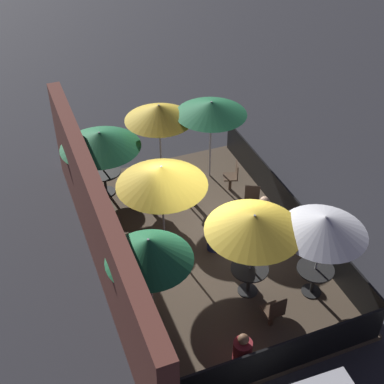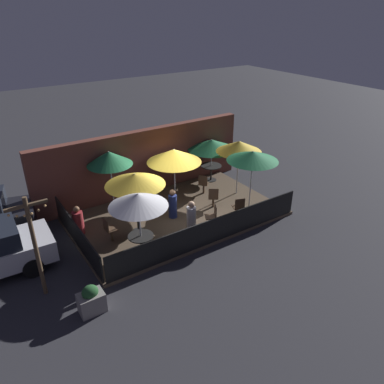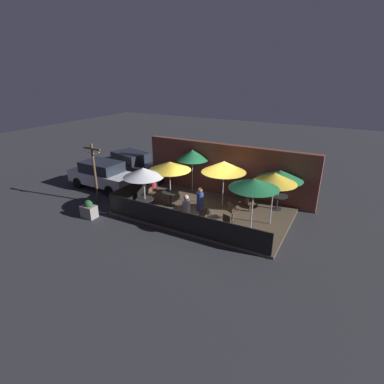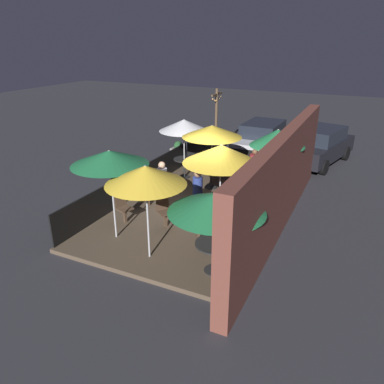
# 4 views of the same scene
# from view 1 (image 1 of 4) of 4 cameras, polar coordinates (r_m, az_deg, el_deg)

# --- Properties ---
(ground_plane) EXTENTS (60.00, 60.00, 0.00)m
(ground_plane) POSITION_cam_1_polar(r_m,az_deg,el_deg) (13.92, 1.52, -5.91)
(ground_plane) COLOR #2D2D33
(patio_deck) EXTENTS (8.09, 4.86, 0.12)m
(patio_deck) POSITION_cam_1_polar(r_m,az_deg,el_deg) (13.88, 1.53, -5.73)
(patio_deck) COLOR brown
(patio_deck) RESTS_ON ground_plane
(building_wall) EXTENTS (9.69, 0.36, 2.91)m
(building_wall) POSITION_cam_1_polar(r_m,az_deg,el_deg) (12.39, -9.83, -4.07)
(building_wall) COLOR brown
(building_wall) RESTS_ON ground_plane
(fence_front) EXTENTS (7.89, 0.05, 0.95)m
(fence_front) POSITION_cam_1_polar(r_m,az_deg,el_deg) (14.40, 10.37, -1.71)
(fence_front) COLOR black
(fence_front) RESTS_ON patio_deck
(fence_side_left) EXTENTS (0.05, 4.66, 0.95)m
(fence_side_left) POSITION_cam_1_polar(r_m,az_deg,el_deg) (11.18, 9.81, -16.93)
(fence_side_left) COLOR black
(fence_side_left) RESTS_ON patio_deck
(patio_umbrella_0) EXTENTS (2.11, 2.11, 2.33)m
(patio_umbrella_0) POSITION_cam_1_polar(r_m,az_deg,el_deg) (11.31, 6.64, -3.28)
(patio_umbrella_0) COLOR #B2B2B7
(patio_umbrella_0) RESTS_ON patio_deck
(patio_umbrella_1) EXTENTS (1.89, 1.89, 2.31)m
(patio_umbrella_1) POSITION_cam_1_polar(r_m,az_deg,el_deg) (11.58, 13.96, -3.40)
(patio_umbrella_1) COLOR #B2B2B7
(patio_umbrella_1) RESTS_ON patio_deck
(patio_umbrella_2) EXTENTS (2.22, 2.22, 2.02)m
(patio_umbrella_2) POSITION_cam_1_polar(r_m,az_deg,el_deg) (14.67, -9.81, 5.53)
(patio_umbrella_2) COLOR #B2B2B7
(patio_umbrella_2) RESTS_ON patio_deck
(patio_umbrella_3) EXTENTS (1.81, 1.81, 2.42)m
(patio_umbrella_3) POSITION_cam_1_polar(r_m,az_deg,el_deg) (10.64, -4.63, -6.13)
(patio_umbrella_3) COLOR #B2B2B7
(patio_umbrella_3) RESTS_ON patio_deck
(patio_umbrella_4) EXTENTS (2.22, 2.22, 2.35)m
(patio_umbrella_4) POSITION_cam_1_polar(r_m,az_deg,el_deg) (12.62, -3.27, 1.77)
(patio_umbrella_4) COLOR #B2B2B7
(patio_umbrella_4) RESTS_ON patio_deck
(patio_umbrella_5) EXTENTS (1.94, 1.94, 2.43)m
(patio_umbrella_5) POSITION_cam_1_polar(r_m,az_deg,el_deg) (14.93, -3.56, 8.47)
(patio_umbrella_5) COLOR #B2B2B7
(patio_umbrella_5) RESTS_ON patio_deck
(patio_umbrella_6) EXTENTS (2.01, 2.01, 2.50)m
(patio_umbrella_6) POSITION_cam_1_polar(r_m,az_deg,el_deg) (14.91, 2.06, 8.95)
(patio_umbrella_6) COLOR #B2B2B7
(patio_umbrella_6) RESTS_ON patio_deck
(dining_table_0) EXTENTS (0.87, 0.87, 0.76)m
(dining_table_0) POSITION_cam_1_polar(r_m,az_deg,el_deg) (12.35, 6.13, -8.57)
(dining_table_0) COLOR black
(dining_table_0) RESTS_ON patio_deck
(dining_table_1) EXTENTS (0.85, 0.85, 0.76)m
(dining_table_1) POSITION_cam_1_polar(r_m,az_deg,el_deg) (12.58, 12.95, -8.47)
(dining_table_1) COLOR black
(dining_table_1) RESTS_ON patio_deck
(dining_table_2) EXTENTS (0.97, 0.97, 0.75)m
(dining_table_2) POSITION_cam_1_polar(r_m,az_deg,el_deg) (15.33, -9.35, 1.80)
(dining_table_2) COLOR black
(dining_table_2) RESTS_ON patio_deck
(patio_chair_0) EXTENTS (0.56, 0.56, 0.92)m
(patio_chair_0) POSITION_cam_1_polar(r_m,az_deg,el_deg) (14.68, -4.61, -0.10)
(patio_chair_0) COLOR #4C3828
(patio_chair_0) RESTS_ON patio_deck
(patio_chair_1) EXTENTS (0.54, 0.54, 0.92)m
(patio_chair_1) POSITION_cam_1_polar(r_m,az_deg,el_deg) (14.45, 6.38, -0.96)
(patio_chair_1) COLOR #4C3828
(patio_chair_1) RESTS_ON patio_deck
(patio_chair_2) EXTENTS (0.56, 0.56, 0.91)m
(patio_chair_2) POSITION_cam_1_polar(r_m,az_deg,el_deg) (14.71, 0.54, 0.08)
(patio_chair_2) COLOR #4C3828
(patio_chair_2) RESTS_ON patio_deck
(patio_chair_3) EXTENTS (0.41, 0.41, 0.94)m
(patio_chair_3) POSITION_cam_1_polar(r_m,az_deg,el_deg) (11.79, 8.76, -12.44)
(patio_chair_3) COLOR #4C3828
(patio_chair_3) RESTS_ON patio_deck
(patio_chair_4) EXTENTS (0.51, 0.51, 0.91)m
(patio_chair_4) POSITION_cam_1_polar(r_m,az_deg,el_deg) (15.34, 4.37, 1.77)
(patio_chair_4) COLOR #4C3828
(patio_chair_4) RESTS_ON patio_deck
(patron_0) EXTENTS (0.48, 0.48, 1.30)m
(patron_0) POSITION_cam_1_polar(r_m,az_deg,el_deg) (13.77, 7.53, -2.85)
(patron_0) COLOR silver
(patron_0) RESTS_ON patio_deck
(patron_1) EXTENTS (0.53, 0.53, 1.12)m
(patron_1) POSITION_cam_1_polar(r_m,az_deg,el_deg) (11.07, 5.35, -16.97)
(patron_1) COLOR maroon
(patron_1) RESTS_ON patio_deck
(patron_2) EXTENTS (0.46, 0.46, 1.20)m
(patron_2) POSITION_cam_1_polar(r_m,az_deg,el_deg) (13.35, 2.35, -4.34)
(patron_2) COLOR navy
(patron_2) RESTS_ON patio_deck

